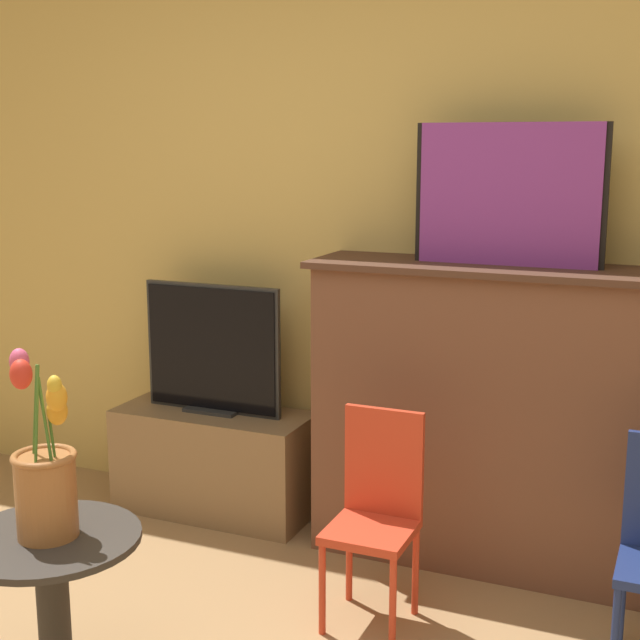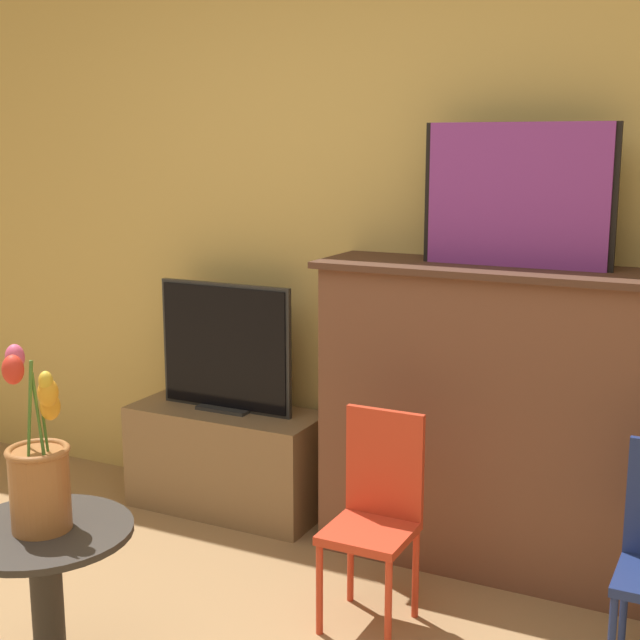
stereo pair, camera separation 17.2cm
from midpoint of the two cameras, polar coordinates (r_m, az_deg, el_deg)
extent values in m
cube|color=#E0BC66|center=(3.69, 3.33, 7.02)|extent=(8.00, 0.06, 2.70)
cube|color=brown|center=(3.48, 10.00, -6.20)|extent=(1.41, 0.38, 1.18)
cube|color=#503123|center=(3.34, 10.30, 3.22)|extent=(1.47, 0.42, 0.02)
cube|color=black|center=(3.33, 10.54, 7.89)|extent=(0.70, 0.02, 0.52)
cube|color=purple|center=(3.32, 10.50, 7.88)|extent=(0.66, 0.02, 0.52)
cube|color=olive|center=(4.04, -8.01, -8.98)|extent=(0.87, 0.36, 0.46)
cube|color=#2D2D2D|center=(3.96, -8.11, -5.73)|extent=(0.25, 0.12, 0.02)
cube|color=#2D2D2D|center=(3.90, -8.14, -1.82)|extent=(0.64, 0.02, 0.56)
cube|color=black|center=(3.89, -8.22, -1.85)|extent=(0.61, 0.02, 0.53)
cylinder|color=red|center=(3.10, -1.52, -16.87)|extent=(0.02, 0.02, 0.32)
cylinder|color=red|center=(3.02, 2.97, -17.73)|extent=(0.02, 0.02, 0.32)
cylinder|color=red|center=(3.30, 0.34, -15.01)|extent=(0.02, 0.02, 0.32)
cylinder|color=red|center=(3.22, 4.56, -15.73)|extent=(0.02, 0.02, 0.32)
cube|color=red|center=(3.08, 1.60, -13.41)|extent=(0.28, 0.28, 0.03)
cube|color=red|center=(3.11, 2.51, -9.06)|extent=(0.28, 0.02, 0.38)
cylinder|color=navy|center=(2.96, 16.69, -18.85)|extent=(0.02, 0.02, 0.32)
cylinder|color=navy|center=(3.18, 17.25, -16.68)|extent=(0.02, 0.02, 0.32)
cylinder|color=#332D28|center=(2.83, -18.39, -18.18)|extent=(0.09, 0.09, 0.52)
cylinder|color=#332D28|center=(2.71, -18.76, -13.16)|extent=(0.51, 0.51, 0.02)
cylinder|color=#AD6B38|center=(2.66, -18.94, -10.66)|extent=(0.17, 0.17, 0.23)
torus|color=#AD6B38|center=(2.62, -19.10, -8.27)|extent=(0.18, 0.18, 0.02)
cylinder|color=#477A2D|center=(2.60, -18.54, -7.80)|extent=(0.02, 0.01, 0.21)
ellipsoid|color=orange|center=(2.56, -18.35, -5.57)|extent=(0.06, 0.06, 0.08)
cylinder|color=#477A2D|center=(2.57, -18.87, -7.27)|extent=(0.06, 0.03, 0.27)
ellipsoid|color=orange|center=(2.49, -18.43, -4.72)|extent=(0.06, 0.06, 0.08)
cylinder|color=#477A2D|center=(2.61, -19.61, -6.27)|extent=(0.06, 0.02, 0.34)
ellipsoid|color=#E0517A|center=(2.61, -20.50, -2.53)|extent=(0.05, 0.05, 0.08)
cylinder|color=#477A2D|center=(2.56, -19.55, -6.57)|extent=(0.02, 0.07, 0.34)
ellipsoid|color=red|center=(2.47, -20.51, -3.29)|extent=(0.06, 0.06, 0.08)
cylinder|color=#477A2D|center=(2.57, -18.94, -6.91)|extent=(0.07, 0.03, 0.31)
ellipsoid|color=gold|center=(2.47, -18.57, -3.99)|extent=(0.04, 0.04, 0.05)
camera|label=1|loc=(0.09, -91.68, -0.34)|focal=50.00mm
camera|label=2|loc=(0.09, 88.32, 0.34)|focal=50.00mm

